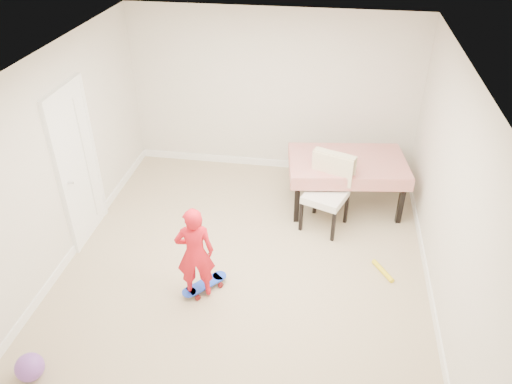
% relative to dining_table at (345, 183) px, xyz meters
% --- Properties ---
extents(ground, '(5.00, 5.00, 0.00)m').
position_rel_dining_table_xyz_m(ground, '(-1.21, -1.51, -0.38)').
color(ground, tan).
rests_on(ground, ground).
extents(ceiling, '(4.50, 5.00, 0.04)m').
position_rel_dining_table_xyz_m(ceiling, '(-1.21, -1.51, 2.20)').
color(ceiling, white).
rests_on(ceiling, wall_back).
extents(wall_back, '(4.50, 0.04, 2.60)m').
position_rel_dining_table_xyz_m(wall_back, '(-1.21, 0.97, 0.92)').
color(wall_back, beige).
rests_on(wall_back, ground).
extents(wall_front, '(4.50, 0.04, 2.60)m').
position_rel_dining_table_xyz_m(wall_front, '(-1.21, -3.99, 0.92)').
color(wall_front, beige).
rests_on(wall_front, ground).
extents(wall_left, '(0.04, 5.00, 2.60)m').
position_rel_dining_table_xyz_m(wall_left, '(-3.44, -1.51, 0.92)').
color(wall_left, beige).
rests_on(wall_left, ground).
extents(wall_right, '(0.04, 5.00, 2.60)m').
position_rel_dining_table_xyz_m(wall_right, '(1.02, -1.51, 0.92)').
color(wall_right, beige).
rests_on(wall_right, ground).
extents(door, '(0.11, 0.94, 2.11)m').
position_rel_dining_table_xyz_m(door, '(-3.43, -1.21, 0.64)').
color(door, white).
rests_on(door, ground).
extents(baseboard_back, '(4.50, 0.02, 0.12)m').
position_rel_dining_table_xyz_m(baseboard_back, '(-1.21, 0.98, -0.32)').
color(baseboard_back, white).
rests_on(baseboard_back, ground).
extents(baseboard_left, '(0.02, 5.00, 0.12)m').
position_rel_dining_table_xyz_m(baseboard_left, '(-3.45, -1.51, -0.32)').
color(baseboard_left, white).
rests_on(baseboard_left, ground).
extents(baseboard_right, '(0.02, 5.00, 0.12)m').
position_rel_dining_table_xyz_m(baseboard_right, '(1.03, -1.51, -0.32)').
color(baseboard_right, white).
rests_on(baseboard_right, ground).
extents(dining_table, '(1.76, 1.24, 0.77)m').
position_rel_dining_table_xyz_m(dining_table, '(0.00, 0.00, 0.00)').
color(dining_table, '#BF0A0E').
rests_on(dining_table, ground).
extents(dining_chair, '(0.77, 0.82, 1.06)m').
position_rel_dining_table_xyz_m(dining_chair, '(-0.27, -0.58, 0.15)').
color(dining_chair, white).
rests_on(dining_chair, ground).
extents(skateboard, '(0.57, 0.60, 0.09)m').
position_rel_dining_table_xyz_m(skateboard, '(-1.61, -2.07, -0.34)').
color(skateboard, blue).
rests_on(skateboard, ground).
extents(child, '(0.49, 0.38, 1.19)m').
position_rel_dining_table_xyz_m(child, '(-1.67, -2.16, 0.21)').
color(child, red).
rests_on(child, ground).
extents(balloon, '(0.28, 0.28, 0.28)m').
position_rel_dining_table_xyz_m(balloon, '(-3.00, -3.53, -0.24)').
color(balloon, purple).
rests_on(balloon, ground).
extents(foam_toy, '(0.26, 0.37, 0.06)m').
position_rel_dining_table_xyz_m(foam_toy, '(0.51, -1.44, -0.35)').
color(foam_toy, yellow).
rests_on(foam_toy, ground).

